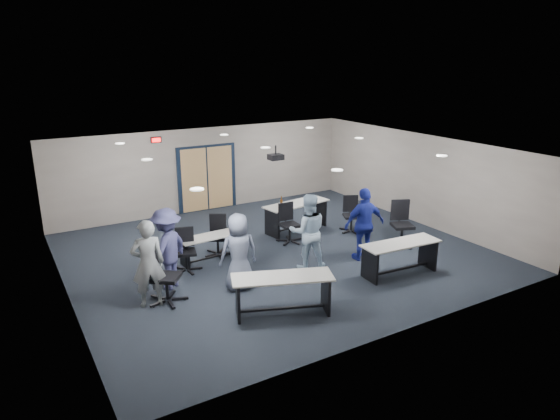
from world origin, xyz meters
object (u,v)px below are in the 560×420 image
chair_loose_left (166,275)px  chair_loose_right (403,224)px  person_gray (148,264)px  chair_back_b (218,236)px  table_back_left (212,243)px  chair_back_c (290,224)px  table_front_left (282,288)px  table_back_right (296,212)px  person_plaid (239,252)px  person_back (167,249)px  person_navy (364,224)px  chair_back_a (186,251)px  person_lightblue (308,232)px  chair_back_d (352,215)px  table_front_right (400,253)px

chair_loose_left → chair_loose_right: (6.46, -0.04, 0.00)m
person_gray → chair_back_b: bearing=-134.5°
table_back_left → person_gray: bearing=-146.4°
table_back_left → chair_loose_left: size_ratio=1.38×
chair_back_c → chair_loose_left: size_ratio=0.90×
table_front_left → table_back_right: size_ratio=0.98×
table_back_right → chair_loose_right: bearing=-62.7°
person_plaid → person_back: person_back is taller
table_back_left → person_gray: 2.56m
table_back_left → person_plaid: (-0.10, -1.76, 0.40)m
chair_loose_left → person_navy: person_navy is taller
chair_loose_left → person_plaid: person_plaid is taller
chair_loose_left → person_back: person_back is taller
chair_back_a → chair_loose_right: chair_loose_right is taller
chair_loose_left → person_gray: 0.47m
person_navy → person_plaid: bearing=7.0°
chair_loose_left → person_lightblue: bearing=-52.7°
table_back_left → chair_loose_right: size_ratio=1.37×
table_back_left → chair_loose_left: (-1.66, -1.56, 0.15)m
person_navy → person_back: bearing=-2.8°
table_front_left → chair_back_d: size_ratio=2.00×
table_back_left → table_front_left: bearing=-91.6°
table_front_left → chair_back_a: size_ratio=2.02×
chair_loose_left → person_navy: (4.95, -0.26, 0.32)m
chair_loose_left → person_gray: bearing=123.5°
chair_back_a → person_back: size_ratio=0.57×
chair_back_a → person_plaid: person_plaid is taller
person_plaid → person_navy: person_navy is taller
chair_loose_right → table_front_left: bearing=-138.0°
table_front_left → person_gray: (-2.13, 1.65, 0.37)m
table_front_left → chair_back_b: 3.46m
table_back_left → person_navy: size_ratio=0.90×
table_back_left → person_navy: 3.79m
table_front_right → person_navy: 1.20m
chair_loose_right → person_back: bearing=-163.1°
chair_back_a → chair_back_b: (1.04, 0.55, 0.00)m
table_front_left → chair_back_d: chair_back_d is taller
person_plaid → person_gray: bearing=1.5°
person_plaid → chair_loose_left: bearing=0.9°
chair_back_d → chair_loose_left: size_ratio=0.87×
chair_loose_left → chair_loose_right: bearing=-53.0°
table_back_left → chair_back_d: bearing=-4.7°
table_front_left → chair_back_a: bearing=128.6°
chair_back_b → person_gray: 2.93m
person_gray → person_plaid: (1.90, -0.22, -0.06)m
chair_back_a → chair_loose_left: chair_loose_left is taller
chair_back_a → chair_back_c: chair_back_c is taller
person_gray → person_lightblue: size_ratio=1.00×
chair_back_b → chair_back_a: bearing=-122.2°
table_back_right → chair_back_a: 3.95m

